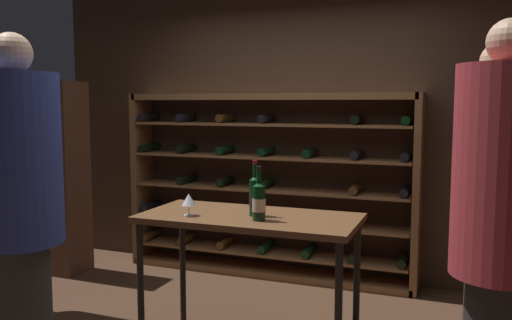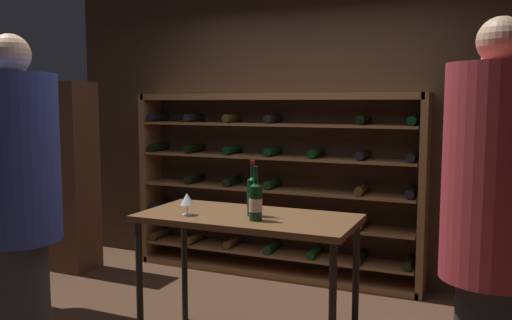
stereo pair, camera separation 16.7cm
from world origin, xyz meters
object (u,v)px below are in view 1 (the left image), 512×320
(tasting_table, at_px, (250,229))
(person_bystander_red_print, at_px, (492,188))
(wine_rack, at_px, (266,186))
(wine_bottle_gold_foil, at_px, (255,196))
(person_guest_blue_shirt, at_px, (18,199))
(wine_bottle_black_capsule, at_px, (259,201))
(person_bystander_dark_jacket, at_px, (10,172))
(wine_glass_stemmed_right, at_px, (189,200))
(display_cabinet, at_px, (60,178))
(person_guest_plum_blouse, at_px, (502,222))

(tasting_table, distance_m, person_bystander_red_print, 1.53)
(wine_rack, distance_m, wine_bottle_gold_foil, 1.63)
(person_guest_blue_shirt, height_order, wine_bottle_black_capsule, person_guest_blue_shirt)
(tasting_table, distance_m, wine_bottle_black_capsule, 0.27)
(wine_rack, height_order, wine_bottle_black_capsule, wine_rack)
(person_bystander_dark_jacket, bearing_deg, wine_bottle_black_capsule, 125.49)
(wine_bottle_black_capsule, distance_m, wine_bottle_gold_foil, 0.14)
(tasting_table, height_order, wine_glass_stemmed_right, wine_glass_stemmed_right)
(wine_glass_stemmed_right, bearing_deg, person_bystander_dark_jacket, 176.97)
(person_guest_blue_shirt, xyz_separation_m, person_bystander_dark_jacket, (-0.89, 0.83, 0.01))
(person_bystander_red_print, height_order, wine_bottle_gold_foil, person_bystander_red_print)
(wine_bottle_gold_foil, height_order, wine_glass_stemmed_right, wine_bottle_gold_foil)
(wine_rack, relative_size, person_guest_blue_shirt, 1.39)
(wine_bottle_gold_foil, bearing_deg, wine_rack, 107.25)
(person_bystander_red_print, bearing_deg, wine_bottle_black_capsule, -19.31)
(wine_rack, bearing_deg, wine_bottle_gold_foil, -72.75)
(wine_bottle_gold_foil, bearing_deg, wine_bottle_black_capsule, -58.79)
(wine_rack, distance_m, person_bystander_dark_jacket, 2.19)
(wine_bottle_gold_foil, distance_m, wine_glass_stemmed_right, 0.42)
(wine_bottle_black_capsule, distance_m, wine_glass_stemmed_right, 0.46)
(wine_rack, bearing_deg, person_bystander_red_print, -29.97)
(display_cabinet, relative_size, wine_glass_stemmed_right, 12.84)
(person_bystander_dark_jacket, bearing_deg, wine_glass_stemmed_right, 123.87)
(wine_bottle_black_capsule, bearing_deg, wine_bottle_gold_foil, 121.21)
(person_bystander_red_print, height_order, wine_bottle_black_capsule, person_bystander_red_print)
(person_bystander_dark_jacket, height_order, display_cabinet, person_bystander_dark_jacket)
(person_bystander_dark_jacket, distance_m, wine_bottle_black_capsule, 2.01)
(tasting_table, bearing_deg, person_bystander_dark_jacket, -177.84)
(person_guest_blue_shirt, distance_m, wine_glass_stemmed_right, 0.99)
(person_guest_blue_shirt, relative_size, wine_glass_stemmed_right, 14.08)
(tasting_table, distance_m, display_cabinet, 2.50)
(wine_rack, height_order, tasting_table, wine_rack)
(person_guest_plum_blouse, height_order, person_bystander_red_print, same)
(tasting_table, xyz_separation_m, display_cabinet, (-2.32, 0.94, 0.09))
(person_bystander_dark_jacket, xyz_separation_m, wine_glass_stemmed_right, (1.54, -0.08, -0.10))
(person_guest_blue_shirt, bearing_deg, person_bystander_red_print, -142.00)
(person_bystander_red_print, bearing_deg, wine_glass_stemmed_right, -24.04)
(person_bystander_dark_jacket, bearing_deg, person_bystander_red_print, 135.95)
(person_guest_plum_blouse, height_order, display_cabinet, person_guest_plum_blouse)
(wine_rack, bearing_deg, person_bystander_dark_jacket, -132.02)
(person_guest_blue_shirt, height_order, person_bystander_dark_jacket, person_bystander_dark_jacket)
(person_guest_plum_blouse, relative_size, wine_bottle_black_capsule, 5.97)
(wine_glass_stemmed_right, bearing_deg, tasting_table, 23.48)
(person_bystander_dark_jacket, xyz_separation_m, wine_bottle_gold_foil, (1.94, 0.07, -0.07))
(wine_bottle_gold_foil, bearing_deg, person_bystander_red_print, 18.35)
(tasting_table, relative_size, wine_bottle_gold_foil, 3.91)
(person_bystander_dark_jacket, relative_size, display_cabinet, 1.10)
(person_guest_blue_shirt, xyz_separation_m, person_guest_plum_blouse, (2.43, 0.32, 0.00))
(display_cabinet, bearing_deg, wine_glass_stemmed_right, -29.22)
(display_cabinet, distance_m, wine_glass_stemmed_right, 2.25)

